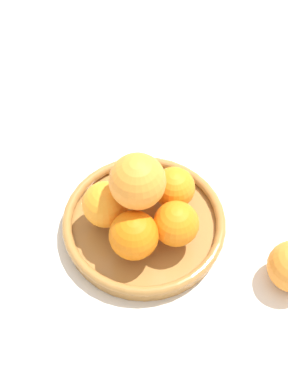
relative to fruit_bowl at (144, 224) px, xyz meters
name	(u,v)px	position (x,y,z in m)	size (l,w,h in m)	color
ground_plane	(144,230)	(0.00, 0.00, -0.02)	(4.00, 4.00, 0.00)	silver
fruit_bowl	(144,224)	(0.00, 0.00, 0.00)	(0.26, 0.26, 0.03)	#A57238
orange_pile	(142,202)	(0.00, 0.00, 0.07)	(0.18, 0.18, 0.14)	orange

